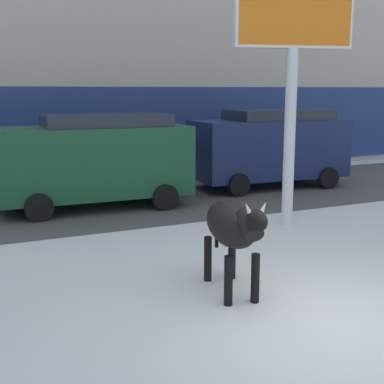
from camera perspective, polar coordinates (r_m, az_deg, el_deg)
The scene contains 8 objects.
ground_plane at distance 7.18m, azimuth 14.03°, elevation -13.18°, with size 120.00×120.00×0.00m, color white.
road_strip at distance 14.02m, azimuth -6.88°, elevation -0.99°, with size 60.00×5.60×0.01m, color #514F4C.
cow_black at distance 7.51m, azimuth 4.41°, elevation -3.74°, with size 0.83×1.93×1.54m.
billboard at distance 11.50m, azimuth 10.99°, elevation 17.87°, with size 2.49×0.80×5.56m.
car_darkgreen_van at distance 13.24m, azimuth -10.37°, elevation 3.63°, with size 4.68×2.27×2.32m.
car_navy_van at distance 16.03m, azimuth 8.40°, elevation 4.95°, with size 4.68×2.27×2.32m.
pedestrian_by_cars at distance 17.34m, azimuth -0.42°, elevation 4.31°, with size 0.36×0.24×1.73m.
pedestrian_far_left at distance 20.43m, azimuth 14.64°, elevation 4.97°, with size 0.36×0.24×1.73m.
Camera 1 is at (-4.20, -5.04, 2.90)m, focal length 49.25 mm.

